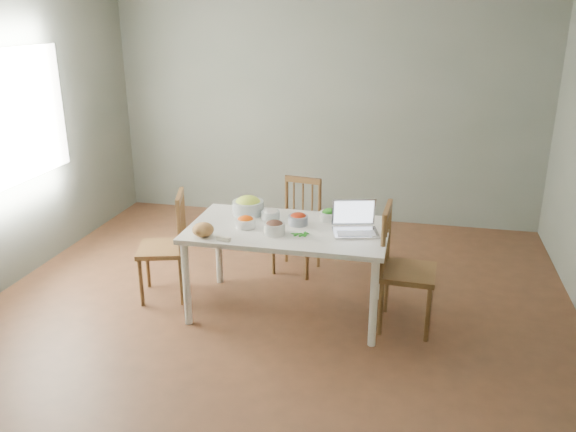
% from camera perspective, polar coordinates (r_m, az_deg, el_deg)
% --- Properties ---
extents(floor, '(5.00, 5.00, 0.00)m').
position_cam_1_polar(floor, '(4.98, -1.43, -9.49)').
color(floor, '#4B2F1E').
rests_on(floor, ground).
extents(wall_back, '(5.00, 0.00, 2.70)m').
position_cam_1_polar(wall_back, '(6.88, 3.63, 10.63)').
color(wall_back, slate).
rests_on(wall_back, ground).
extents(wall_front, '(5.00, 0.00, 2.70)m').
position_cam_1_polar(wall_front, '(2.29, -17.34, -9.26)').
color(wall_front, slate).
rests_on(wall_front, ground).
extents(window_left, '(0.04, 1.60, 1.20)m').
position_cam_1_polar(window_left, '(5.82, -25.48, 8.64)').
color(window_left, white).
rests_on(window_left, ground).
extents(dining_table, '(1.60, 0.90, 0.75)m').
position_cam_1_polar(dining_table, '(4.86, -0.00, -5.29)').
color(dining_table, white).
rests_on(dining_table, floor).
extents(chair_far, '(0.46, 0.44, 0.90)m').
position_cam_1_polar(chair_far, '(5.57, 0.83, -1.10)').
color(chair_far, brown).
rests_on(chair_far, floor).
extents(chair_left, '(0.51, 0.52, 0.95)m').
position_cam_1_polar(chair_left, '(5.18, -12.22, -2.89)').
color(chair_left, brown).
rests_on(chair_left, floor).
extents(chair_right, '(0.44, 0.46, 1.00)m').
position_cam_1_polar(chair_right, '(4.67, 11.68, -5.12)').
color(chair_right, brown).
rests_on(chair_right, floor).
extents(bread_boule, '(0.22, 0.22, 0.11)m').
position_cam_1_polar(bread_boule, '(4.56, -8.30, -1.32)').
color(bread_boule, '#BC7F4B').
rests_on(bread_boule, dining_table).
extents(butter_stick, '(0.12, 0.06, 0.03)m').
position_cam_1_polar(butter_stick, '(4.47, -6.32, -2.24)').
color(butter_stick, white).
rests_on(butter_stick, dining_table).
extents(bowl_squash, '(0.34, 0.34, 0.16)m').
position_cam_1_polar(bowl_squash, '(5.01, -3.92, 1.04)').
color(bowl_squash, '#DAE735').
rests_on(bowl_squash, dining_table).
extents(bowl_carrot, '(0.16, 0.16, 0.09)m').
position_cam_1_polar(bowl_carrot, '(4.72, -4.18, -0.56)').
color(bowl_carrot, '#D75900').
rests_on(bowl_carrot, dining_table).
extents(bowl_onion, '(0.18, 0.18, 0.09)m').
position_cam_1_polar(bowl_onion, '(4.90, -1.75, 0.23)').
color(bowl_onion, silver).
rests_on(bowl_onion, dining_table).
extents(bowl_mushroom, '(0.18, 0.18, 0.11)m').
position_cam_1_polar(bowl_mushroom, '(4.56, -1.33, -1.13)').
color(bowl_mushroom, '#3D1F15').
rests_on(bowl_mushroom, dining_table).
extents(bowl_redpep, '(0.20, 0.20, 0.10)m').
position_cam_1_polar(bowl_redpep, '(4.77, 1.01, -0.28)').
color(bowl_redpep, '#B01B00').
rests_on(bowl_redpep, dining_table).
extents(bowl_broccoli, '(0.20, 0.20, 0.10)m').
position_cam_1_polar(bowl_broccoli, '(4.87, 4.04, 0.14)').
color(bowl_broccoli, '#144A0C').
rests_on(bowl_broccoli, dining_table).
extents(flatbread, '(0.19, 0.19, 0.02)m').
position_cam_1_polar(flatbread, '(4.96, 4.14, 0.00)').
color(flatbread, '#EAC189').
rests_on(flatbread, dining_table).
extents(basil_bunch, '(0.17, 0.17, 0.02)m').
position_cam_1_polar(basil_bunch, '(4.57, 1.11, -1.70)').
color(basil_bunch, '#0E500B').
rests_on(basil_bunch, dining_table).
extents(laptop, '(0.41, 0.36, 0.24)m').
position_cam_1_polar(laptop, '(4.58, 6.68, -0.28)').
color(laptop, '#B8B8BF').
rests_on(laptop, dining_table).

